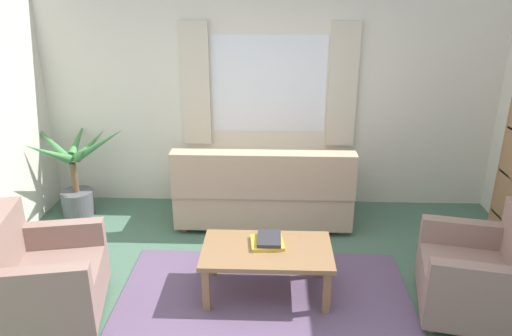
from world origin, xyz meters
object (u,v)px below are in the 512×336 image
(armchair_left, at_px, (40,277))
(potted_plant, at_px, (75,174))
(coffee_table, at_px, (267,255))
(armchair_right, at_px, (483,275))
(couch, at_px, (263,192))
(book_stack_on_table, at_px, (268,241))

(armchair_left, distance_m, potted_plant, 1.87)
(potted_plant, bearing_deg, coffee_table, -33.51)
(armchair_right, xyz_separation_m, potted_plant, (-3.94, 1.66, 0.14))
(couch, bearing_deg, potted_plant, -3.76)
(armchair_right, height_order, potted_plant, potted_plant)
(couch, relative_size, armchair_right, 1.93)
(coffee_table, bearing_deg, book_stack_on_table, 83.96)
(armchair_left, distance_m, coffee_table, 1.83)
(armchair_right, xyz_separation_m, coffee_table, (-1.73, 0.20, 0.03))
(armchair_right, bearing_deg, couch, -118.83)
(armchair_left, height_order, armchair_right, same)
(armchair_right, distance_m, coffee_table, 1.74)
(couch, height_order, armchair_left, couch)
(armchair_left, bearing_deg, couch, -56.95)
(couch, distance_m, potted_plant, 2.16)
(couch, relative_size, coffee_table, 1.73)
(armchair_right, distance_m, book_stack_on_table, 1.75)
(armchair_left, bearing_deg, potted_plant, 1.92)
(book_stack_on_table, height_order, potted_plant, potted_plant)
(couch, height_order, armchair_right, couch)
(armchair_right, xyz_separation_m, book_stack_on_table, (-1.72, 0.27, 0.12))
(armchair_right, relative_size, potted_plant, 0.78)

